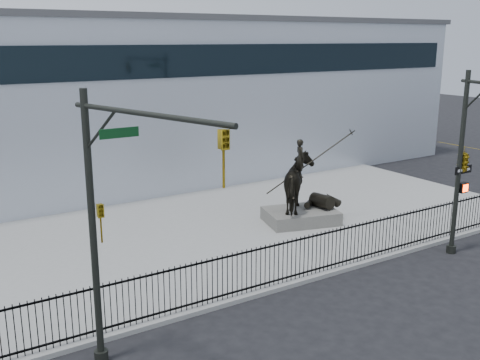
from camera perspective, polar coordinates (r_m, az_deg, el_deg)
ground at (r=18.56m, az=7.66°, el=-11.81°), size 120.00×120.00×0.00m
plaza at (r=23.85m, az=-3.26°, el=-5.48°), size 30.00×12.00×0.15m
building at (r=34.59m, az=-14.11°, el=7.82°), size 44.00×14.00×9.00m
picket_fence at (r=19.07m, az=5.31°, el=-8.04°), size 22.10×0.10×1.50m
statue_plinth at (r=25.09m, az=6.18°, el=-3.66°), size 3.53×2.86×0.58m
equestrian_statue at (r=24.70m, az=6.40°, el=-0.34°), size 3.81×2.90×3.34m
traffic_signal_left at (r=13.34m, az=-12.73°, el=-3.93°), size 1.52×4.84×7.00m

